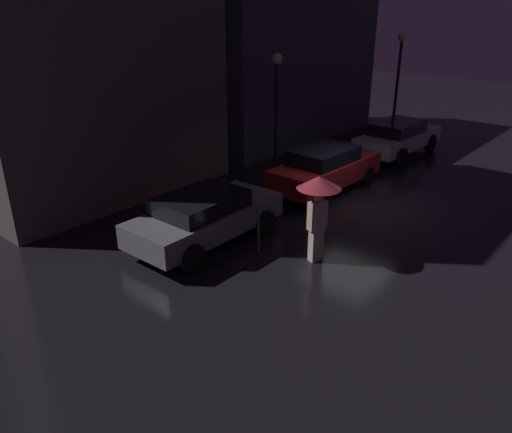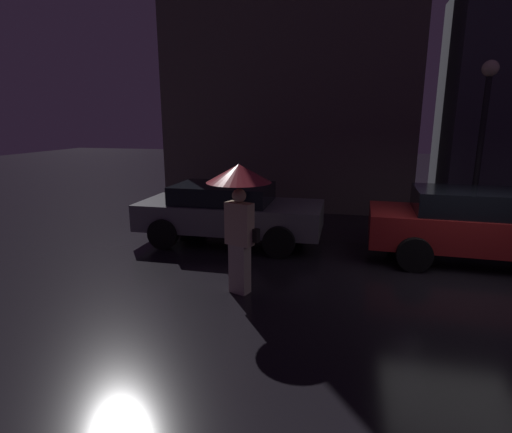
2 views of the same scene
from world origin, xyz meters
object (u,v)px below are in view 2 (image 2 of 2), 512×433
object	(u,v)px
parked_car_grey	(229,211)
street_lamp_near	(484,120)
parked_car_red	(479,225)
pedestrian_with_umbrella	(239,194)
parking_meter	(231,226)

from	to	relation	value
parked_car_grey	street_lamp_near	world-z (taller)	street_lamp_near
parked_car_grey	parked_car_red	size ratio (longest dim) A/B	0.98
parked_car_grey	pedestrian_with_umbrella	size ratio (longest dim) A/B	1.98
parked_car_red	pedestrian_with_umbrella	world-z (taller)	pedestrian_with_umbrella
parked_car_red	parking_meter	distance (m)	4.93
parked_car_grey	parking_meter	size ratio (longest dim) A/B	3.43
parked_car_grey	street_lamp_near	xyz separation A→B (m)	(5.81, 2.27, 2.06)
parking_meter	parked_car_grey	bearing A→B (deg)	109.02
parked_car_grey	pedestrian_with_umbrella	world-z (taller)	pedestrian_with_umbrella
parked_car_red	pedestrian_with_umbrella	size ratio (longest dim) A/B	2.02
parked_car_grey	street_lamp_near	size ratio (longest dim) A/B	1.01
street_lamp_near	parked_car_red	bearing A→B (deg)	-102.31
parking_meter	street_lamp_near	xyz separation A→B (m)	(5.34, 3.65, 2.04)
pedestrian_with_umbrella	parking_meter	size ratio (longest dim) A/B	1.73
parked_car_red	street_lamp_near	distance (m)	3.25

